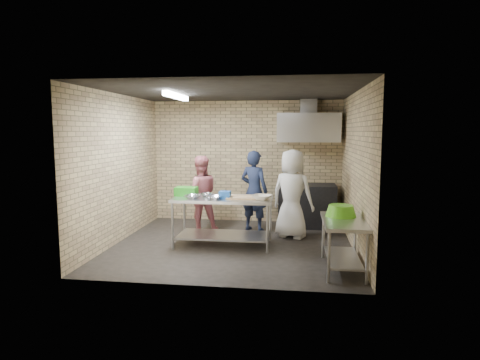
% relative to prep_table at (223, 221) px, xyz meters
% --- Properties ---
extents(floor, '(4.20, 4.20, 0.00)m').
position_rel_prep_table_xyz_m(floor, '(0.17, 0.04, -0.43)').
color(floor, black).
rests_on(floor, ground).
extents(ceiling, '(4.20, 4.20, 0.00)m').
position_rel_prep_table_xyz_m(ceiling, '(0.17, 0.04, 2.27)').
color(ceiling, black).
rests_on(ceiling, ground).
extents(back_wall, '(4.20, 0.06, 2.70)m').
position_rel_prep_table_xyz_m(back_wall, '(0.17, 2.04, 0.92)').
color(back_wall, tan).
rests_on(back_wall, ground).
extents(front_wall, '(4.20, 0.06, 2.70)m').
position_rel_prep_table_xyz_m(front_wall, '(0.17, -1.96, 0.92)').
color(front_wall, tan).
rests_on(front_wall, ground).
extents(left_wall, '(0.06, 4.00, 2.70)m').
position_rel_prep_table_xyz_m(left_wall, '(-1.93, 0.04, 0.92)').
color(left_wall, tan).
rests_on(left_wall, ground).
extents(right_wall, '(0.06, 4.00, 2.70)m').
position_rel_prep_table_xyz_m(right_wall, '(2.27, 0.04, 0.92)').
color(right_wall, tan).
rests_on(right_wall, ground).
extents(prep_table, '(1.73, 0.86, 0.86)m').
position_rel_prep_table_xyz_m(prep_table, '(0.00, 0.00, 0.00)').
color(prep_table, silver).
rests_on(prep_table, floor).
extents(side_counter, '(0.60, 1.20, 0.75)m').
position_rel_prep_table_xyz_m(side_counter, '(1.97, -1.06, -0.06)').
color(side_counter, silver).
rests_on(side_counter, floor).
extents(stove, '(1.20, 0.70, 0.90)m').
position_rel_prep_table_xyz_m(stove, '(1.52, 1.69, 0.02)').
color(stove, black).
rests_on(stove, floor).
extents(range_hood, '(1.30, 0.60, 0.60)m').
position_rel_prep_table_xyz_m(range_hood, '(1.52, 1.74, 1.67)').
color(range_hood, silver).
rests_on(range_hood, back_wall).
extents(hood_duct, '(0.35, 0.30, 0.30)m').
position_rel_prep_table_xyz_m(hood_duct, '(1.52, 1.89, 2.12)').
color(hood_duct, '#A5A8AD').
rests_on(hood_duct, back_wall).
extents(wall_shelf, '(0.80, 0.20, 0.04)m').
position_rel_prep_table_xyz_m(wall_shelf, '(1.82, 1.93, 1.49)').
color(wall_shelf, '#3F2B19').
rests_on(wall_shelf, back_wall).
extents(fluorescent_fixture, '(0.10, 1.25, 0.08)m').
position_rel_prep_table_xyz_m(fluorescent_fixture, '(-0.83, 0.04, 2.21)').
color(fluorescent_fixture, white).
rests_on(fluorescent_fixture, ceiling).
extents(green_crate, '(0.38, 0.29, 0.15)m').
position_rel_prep_table_xyz_m(green_crate, '(-0.70, 0.12, 0.51)').
color(green_crate, '#20941B').
rests_on(green_crate, prep_table).
extents(blue_tub, '(0.19, 0.19, 0.12)m').
position_rel_prep_table_xyz_m(blue_tub, '(0.05, -0.10, 0.49)').
color(blue_tub, blue).
rests_on(blue_tub, prep_table).
extents(cutting_board, '(0.53, 0.40, 0.03)m').
position_rel_prep_table_xyz_m(cutting_board, '(0.35, -0.02, 0.45)').
color(cutting_board, tan).
rests_on(cutting_board, prep_table).
extents(mixing_bowl_a, '(0.34, 0.34, 0.07)m').
position_rel_prep_table_xyz_m(mixing_bowl_a, '(-0.50, -0.20, 0.47)').
color(mixing_bowl_a, silver).
rests_on(mixing_bowl_a, prep_table).
extents(mixing_bowl_b, '(0.26, 0.26, 0.06)m').
position_rel_prep_table_xyz_m(mixing_bowl_b, '(-0.30, 0.05, 0.46)').
color(mixing_bowl_b, '#B6B9BD').
rests_on(mixing_bowl_b, prep_table).
extents(mixing_bowl_c, '(0.32, 0.32, 0.06)m').
position_rel_prep_table_xyz_m(mixing_bowl_c, '(-0.10, -0.22, 0.46)').
color(mixing_bowl_c, silver).
rests_on(mixing_bowl_c, prep_table).
extents(ceramic_bowl, '(0.42, 0.42, 0.08)m').
position_rel_prep_table_xyz_m(ceramic_bowl, '(0.70, -0.15, 0.47)').
color(ceramic_bowl, beige).
rests_on(ceramic_bowl, prep_table).
extents(green_basin, '(0.46, 0.46, 0.17)m').
position_rel_prep_table_xyz_m(green_basin, '(1.95, -0.81, 0.40)').
color(green_basin, '#59C626').
rests_on(green_basin, side_counter).
extents(bottle_red, '(0.07, 0.07, 0.18)m').
position_rel_prep_table_xyz_m(bottle_red, '(1.57, 1.93, 1.60)').
color(bottle_red, '#B22619').
rests_on(bottle_red, wall_shelf).
extents(man_navy, '(0.71, 0.60, 1.64)m').
position_rel_prep_table_xyz_m(man_navy, '(0.44, 1.16, 0.39)').
color(man_navy, '#161937').
rests_on(man_navy, floor).
extents(woman_pink, '(0.91, 0.81, 1.54)m').
position_rel_prep_table_xyz_m(woman_pink, '(-0.63, 0.92, 0.34)').
color(woman_pink, '#C0656D').
rests_on(woman_pink, floor).
extents(woman_white, '(0.97, 0.82, 1.69)m').
position_rel_prep_table_xyz_m(woman_white, '(1.21, 0.70, 0.41)').
color(woman_white, silver).
rests_on(woman_white, floor).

